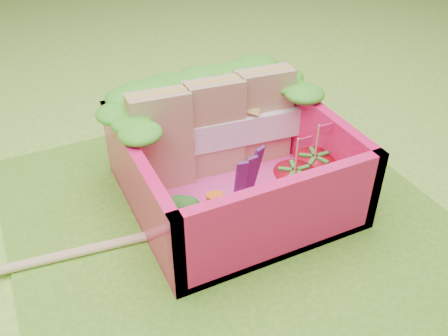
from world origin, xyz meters
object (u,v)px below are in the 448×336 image
sandwich_stack (215,128)px  broccoli (179,220)px  bento_box (232,163)px  strawberry_right (313,173)px  chopsticks (79,252)px  strawberry_left (293,188)px

sandwich_stack → broccoli: sandwich_stack is taller
broccoli → sandwich_stack: bearing=49.4°
bento_box → strawberry_right: bearing=-25.1°
broccoli → strawberry_right: 0.96m
strawberry_right → chopsticks: strawberry_right is taller
strawberry_left → bento_box: bearing=132.7°
strawberry_right → chopsticks: 1.52m
strawberry_right → bento_box: bearing=154.9°
broccoli → strawberry_left: size_ratio=0.61×
bento_box → strawberry_right: size_ratio=2.61×
bento_box → strawberry_left: size_ratio=2.58×
strawberry_left → sandwich_stack: bearing=115.5°
broccoli → strawberry_right: size_ratio=0.61×
sandwich_stack → strawberry_right: bearing=-46.3°
broccoli → bento_box: bearing=31.7°
sandwich_stack → strawberry_right: sandwich_stack is taller
bento_box → strawberry_left: 0.42m
sandwich_stack → chopsticks: 1.16m
sandwich_stack → chopsticks: size_ratio=0.50×
broccoli → chopsticks: 0.62m
strawberry_right → chopsticks: (-1.51, 0.12, -0.16)m
strawberry_right → strawberry_left: bearing=-158.9°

